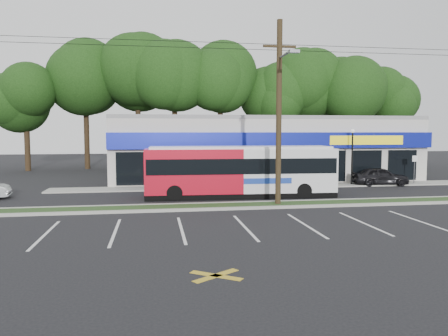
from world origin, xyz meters
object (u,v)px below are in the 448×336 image
metrobus (241,170)px  pedestrian_b (262,181)px  sign_post (415,164)px  pedestrian_a (235,175)px  lamp_post (352,150)px  utility_pole (276,106)px  car_dark (380,176)px

metrobus → pedestrian_b: size_ratio=7.55×
sign_post → pedestrian_a: (-14.00, -0.07, -0.59)m
lamp_post → utility_pole: bearing=-136.1°
utility_pole → car_dark: size_ratio=12.18×
car_dark → pedestrian_a: size_ratio=2.13×
pedestrian_a → sign_post: bearing=150.6°
lamp_post → pedestrian_a: (-9.00, -0.30, -1.71)m
lamp_post → sign_post: bearing=-2.6°
car_dark → utility_pole: bearing=133.2°
metrobus → car_dark: (11.55, 4.00, -0.97)m
metrobus → lamp_post: bearing=26.7°
sign_post → pedestrian_a: bearing=-179.7°
car_dark → pedestrian_b: pedestrian_b is taller
car_dark → pedestrian_b: bearing=111.3°
utility_pole → pedestrian_b: (0.55, 5.07, -4.63)m
lamp_post → car_dark: bearing=-7.9°
lamp_post → metrobus: bearing=-155.4°
pedestrian_b → pedestrian_a: bearing=-49.9°
utility_pole → sign_post: size_ratio=22.47×
lamp_post → sign_post: size_ratio=1.91×
utility_pole → pedestrian_a: 8.82m
metrobus → pedestrian_a: 4.08m
lamp_post → pedestrian_a: 9.17m
utility_pole → pedestrian_a: utility_pole is taller
sign_post → car_dark: sign_post is taller
car_dark → pedestrian_a: pedestrian_a is taller
lamp_post → pedestrian_b: bearing=-159.8°
utility_pole → lamp_post: utility_pole is taller
metrobus → car_dark: 12.26m
sign_post → car_dark: 2.97m
sign_post → metrobus: (-14.40, -4.08, 0.12)m
sign_post → pedestrian_b: bearing=-168.5°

